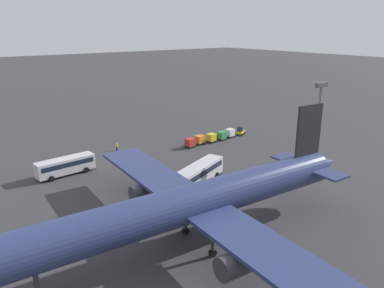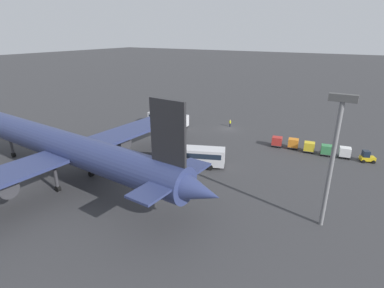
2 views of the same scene
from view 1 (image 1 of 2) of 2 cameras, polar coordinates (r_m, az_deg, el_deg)
ground_plane at (r=80.69m, az=-10.57°, el=-1.23°), size 600.00×600.00×0.00m
airplane at (r=43.71m, az=-0.77°, el=-9.31°), size 54.37×47.41×15.33m
shuttle_bus_near at (r=70.55m, az=-18.73°, el=-3.04°), size 10.48×3.57×3.09m
shuttle_bus_far at (r=63.14m, az=1.04°, el=-4.37°), size 12.39×7.07×3.29m
baggage_tug at (r=92.62m, az=7.39°, el=1.97°), size 2.73×2.37×2.10m
worker_person at (r=81.87m, az=-11.38°, el=-0.36°), size 0.38×0.38×1.74m
cargo_cart_white at (r=90.08m, az=5.82°, el=1.74°), size 2.23×1.97×2.06m
cargo_cart_green at (r=87.71m, az=4.55°, el=1.35°), size 2.23×1.97×2.06m
cargo_cart_yellow at (r=85.78m, az=2.98°, el=1.01°), size 2.23×1.97×2.06m
cargo_cart_orange at (r=84.22m, az=1.17°, el=0.72°), size 2.23×1.97×2.06m
cargo_cart_red at (r=82.02m, az=-0.30°, el=0.26°), size 2.23×1.97×2.06m
light_pole at (r=72.51m, az=18.71°, el=4.13°), size 2.80×0.70×15.89m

